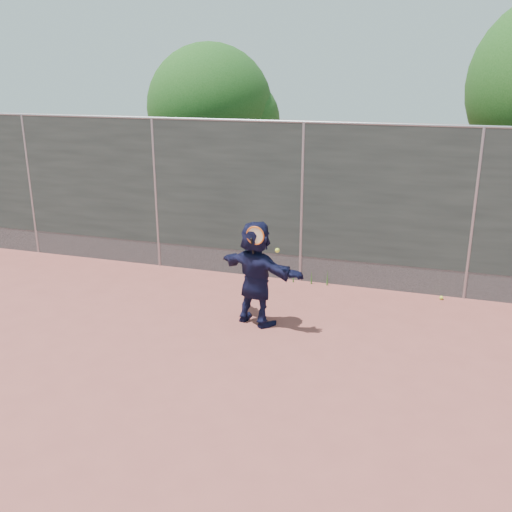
% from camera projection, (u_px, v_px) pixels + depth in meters
% --- Properties ---
extents(ground, '(80.00, 80.00, 0.00)m').
position_uv_depth(ground, '(242.00, 365.00, 7.87)').
color(ground, '#9E4C42').
rests_on(ground, ground).
extents(player, '(1.64, 1.04, 1.69)m').
position_uv_depth(player, '(256.00, 273.00, 8.93)').
color(player, '#121433').
rests_on(player, ground).
extents(ball_ground, '(0.07, 0.07, 0.07)m').
position_uv_depth(ball_ground, '(441.00, 298.00, 10.10)').
color(ball_ground, '#D6E933').
rests_on(ball_ground, ground).
extents(fence, '(20.00, 0.06, 3.03)m').
position_uv_depth(fence, '(302.00, 200.00, 10.55)').
color(fence, '#38423D').
rests_on(fence, ground).
extents(swing_action, '(0.55, 0.19, 0.51)m').
position_uv_depth(swing_action, '(257.00, 238.00, 8.53)').
color(swing_action, orange).
rests_on(swing_action, ground).
extents(tree_left, '(3.15, 3.00, 4.53)m').
position_uv_depth(tree_left, '(217.00, 111.00, 13.71)').
color(tree_left, '#382314').
rests_on(tree_left, ground).
extents(weed_clump, '(0.68, 0.07, 0.30)m').
position_uv_depth(weed_clump, '(314.00, 277.00, 10.81)').
color(weed_clump, '#387226').
rests_on(weed_clump, ground).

